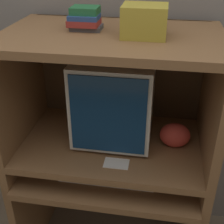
% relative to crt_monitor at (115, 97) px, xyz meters
% --- Properties ---
extents(wall_back, '(6.00, 0.06, 2.60)m').
position_rel_crt_monitor_xyz_m(wall_back, '(-0.01, 0.31, 0.27)').
color(wall_back, gray).
rests_on(wall_back, ground_plane).
extents(desk_base, '(0.99, 0.64, 0.66)m').
position_rel_crt_monitor_xyz_m(desk_base, '(-0.01, -0.10, -0.61)').
color(desk_base, brown).
rests_on(desk_base, ground_plane).
extents(desk_monitor_shelf, '(0.99, 0.61, 0.14)m').
position_rel_crt_monitor_xyz_m(desk_monitor_shelf, '(-0.01, -0.06, -0.26)').
color(desk_monitor_shelf, brown).
rests_on(desk_monitor_shelf, desk_base).
extents(hutch_upper, '(0.99, 0.61, 0.57)m').
position_rel_crt_monitor_xyz_m(hutch_upper, '(-0.01, -0.03, 0.16)').
color(hutch_upper, brown).
rests_on(hutch_upper, desk_monitor_shelf).
extents(crt_monitor, '(0.38, 0.41, 0.44)m').
position_rel_crt_monitor_xyz_m(crt_monitor, '(0.00, 0.00, 0.00)').
color(crt_monitor, beige).
rests_on(crt_monitor, desk_monitor_shelf).
extents(keyboard, '(0.48, 0.16, 0.03)m').
position_rel_crt_monitor_xyz_m(keyboard, '(-0.01, -0.18, -0.36)').
color(keyboard, beige).
rests_on(keyboard, desk_base).
extents(mouse, '(0.07, 0.04, 0.03)m').
position_rel_crt_monitor_xyz_m(mouse, '(0.31, -0.19, -0.35)').
color(mouse, black).
rests_on(mouse, desk_base).
extents(snack_bag, '(0.15, 0.11, 0.12)m').
position_rel_crt_monitor_xyz_m(snack_bag, '(0.31, -0.05, -0.16)').
color(snack_bag, '#BC382D').
rests_on(snack_bag, desk_monitor_shelf).
extents(book_stack, '(0.15, 0.12, 0.10)m').
position_rel_crt_monitor_xyz_m(book_stack, '(-0.13, -0.03, 0.39)').
color(book_stack, '#4C4C51').
rests_on(book_stack, hutch_upper).
extents(paper_card, '(0.12, 0.08, 0.00)m').
position_rel_crt_monitor_xyz_m(paper_card, '(0.05, -0.24, -0.22)').
color(paper_card, white).
rests_on(paper_card, desk_monitor_shelf).
extents(storage_box, '(0.18, 0.16, 0.13)m').
position_rel_crt_monitor_xyz_m(storage_box, '(0.14, -0.09, 0.41)').
color(storage_box, gold).
rests_on(storage_box, hutch_upper).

